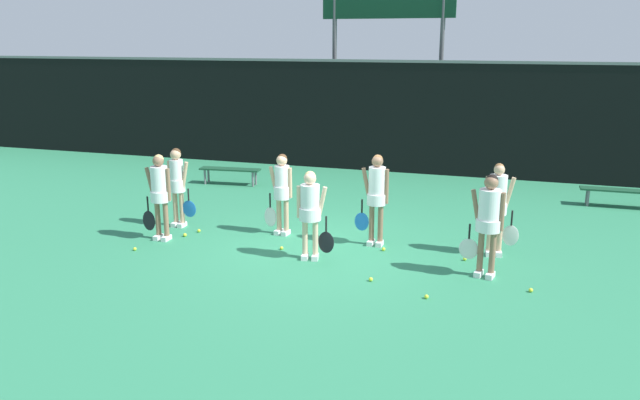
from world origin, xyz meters
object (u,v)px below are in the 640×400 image
(tennis_ball_4, at_px, (426,297))
(player_0, at_px, (160,190))
(tennis_ball_2, at_px, (465,259))
(bench_far, at_px, (628,192))
(player_1, at_px, (311,208))
(player_3, at_px, (177,181))
(player_6, at_px, (497,202))
(bench_courtside, at_px, (230,171))
(tennis_ball_8, at_px, (383,249))
(tennis_ball_5, at_px, (282,248))
(tennis_ball_3, at_px, (199,231))
(tennis_ball_7, at_px, (135,249))
(player_5, at_px, (376,192))
(tennis_ball_0, at_px, (185,235))
(scoreboard, at_px, (388,6))
(tennis_ball_6, at_px, (371,279))
(player_2, at_px, (489,216))
(player_4, at_px, (282,188))
(tennis_ball_1, at_px, (531,290))

(tennis_ball_4, bearing_deg, player_0, 166.33)
(tennis_ball_2, bearing_deg, tennis_ball_4, -102.00)
(bench_far, xyz_separation_m, player_1, (-5.96, -5.60, 0.58))
(player_3, bearing_deg, tennis_ball_4, -21.76)
(player_0, bearing_deg, player_6, 9.56)
(tennis_ball_4, bearing_deg, bench_far, 61.30)
(bench_courtside, bearing_deg, bench_far, -1.98)
(player_1, height_order, tennis_ball_8, player_1)
(player_6, bearing_deg, tennis_ball_5, -175.35)
(bench_far, distance_m, player_0, 10.62)
(tennis_ball_3, xyz_separation_m, tennis_ball_5, (2.01, -0.50, -0.00))
(tennis_ball_4, relative_size, tennis_ball_7, 1.04)
(player_0, bearing_deg, bench_far, 30.82)
(tennis_ball_2, bearing_deg, tennis_ball_8, 177.25)
(player_5, height_order, tennis_ball_7, player_5)
(player_3, bearing_deg, tennis_ball_0, -52.55)
(player_1, distance_m, tennis_ball_7, 3.47)
(bench_courtside, bearing_deg, player_6, -33.31)
(scoreboard, relative_size, tennis_ball_7, 95.03)
(player_5, relative_size, tennis_ball_6, 25.63)
(tennis_ball_4, xyz_separation_m, tennis_ball_6, (-0.97, 0.43, 0.00))
(player_6, relative_size, tennis_ball_7, 26.60)
(player_0, xyz_separation_m, tennis_ball_0, (0.33, 0.29, -0.97))
(player_6, xyz_separation_m, tennis_ball_0, (-5.96, -0.77, -0.97))
(player_2, height_order, tennis_ball_5, player_2)
(tennis_ball_3, xyz_separation_m, tennis_ball_6, (3.98, -1.52, -0.00))
(player_1, height_order, tennis_ball_4, player_1)
(tennis_ball_3, height_order, tennis_ball_5, tennis_ball_3)
(player_2, height_order, player_3, player_2)
(tennis_ball_3, height_order, tennis_ball_6, same)
(tennis_ball_6, height_order, tennis_ball_8, same)
(bench_courtside, xyz_separation_m, tennis_ball_0, (1.16, -4.50, -0.34))
(tennis_ball_2, bearing_deg, player_4, 172.72)
(player_5, bearing_deg, tennis_ball_2, -10.80)
(bench_courtside, distance_m, tennis_ball_3, 4.37)
(player_4, relative_size, tennis_ball_1, 24.22)
(player_3, relative_size, tennis_ball_8, 24.55)
(bench_courtside, bearing_deg, tennis_ball_2, -38.00)
(player_2, height_order, tennis_ball_0, player_2)
(player_6, relative_size, tennis_ball_8, 25.17)
(scoreboard, distance_m, tennis_ball_7, 11.39)
(tennis_ball_3, bearing_deg, tennis_ball_7, -113.29)
(player_4, relative_size, tennis_ball_4, 24.60)
(bench_far, height_order, tennis_ball_0, bench_far)
(player_3, height_order, tennis_ball_5, player_3)
(bench_courtside, bearing_deg, player_3, -85.56)
(scoreboard, bearing_deg, player_3, -107.34)
(tennis_ball_2, distance_m, tennis_ball_4, 1.95)
(player_6, relative_size, tennis_ball_6, 24.89)
(bench_far, relative_size, tennis_ball_3, 30.50)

